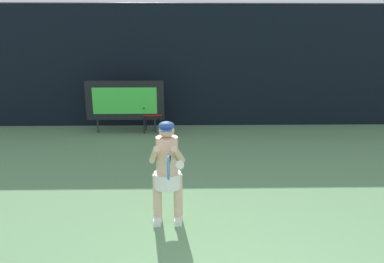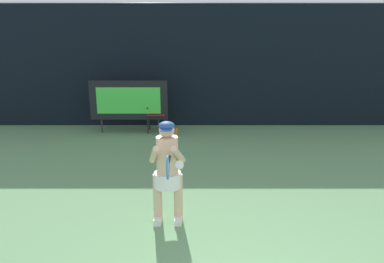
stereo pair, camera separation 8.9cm
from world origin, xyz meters
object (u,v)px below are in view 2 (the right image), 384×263
object	(u,v)px
umpire_chair	(155,111)
tennis_player	(166,168)
water_bottle	(175,131)
tennis_racket	(166,167)
scoreboard	(128,100)

from	to	relation	value
umpire_chair	tennis_player	size ratio (longest dim) A/B	0.72
water_bottle	tennis_racket	xyz separation A→B (m)	(0.13, -5.27, 0.93)
scoreboard	tennis_racket	xyz separation A→B (m)	(1.49, -5.64, 0.10)
tennis_player	tennis_racket	bearing A→B (deg)	-84.89
water_bottle	tennis_racket	distance (m)	5.35
scoreboard	water_bottle	size ratio (longest dim) A/B	8.30
water_bottle	tennis_player	size ratio (longest dim) A/B	0.18
scoreboard	umpire_chair	size ratio (longest dim) A/B	2.04
water_bottle	tennis_racket	bearing A→B (deg)	-88.55
scoreboard	umpire_chair	bearing A→B (deg)	8.96
water_bottle	tennis_racket	world-z (taller)	tennis_racket
umpire_chair	water_bottle	xyz separation A→B (m)	(0.59, -0.50, -0.50)
umpire_chair	tennis_player	xyz separation A→B (m)	(0.67, -5.24, 0.21)
scoreboard	tennis_player	bearing A→B (deg)	-74.25
umpire_chair	tennis_racket	world-z (taller)	tennis_racket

